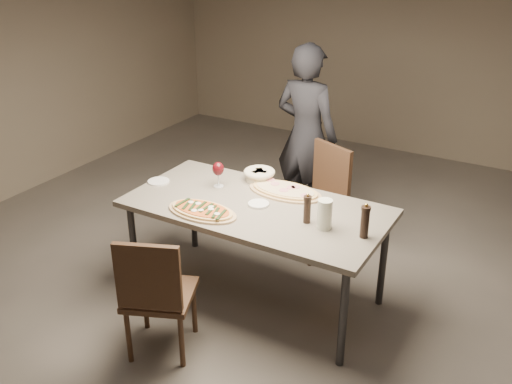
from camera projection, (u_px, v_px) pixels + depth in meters
The scene contains 14 objects.
room at pixel (256, 114), 3.65m from camera, with size 7.00×7.00×7.00m.
dining_table at pixel (256, 213), 3.95m from camera, with size 1.80×0.90×0.75m.
zucchini_pizza at pixel (202, 211), 3.81m from camera, with size 0.51×0.28×0.05m.
ham_pizza at pixel (285, 191), 4.10m from camera, with size 0.56×0.31×0.04m.
bread_basket at pixel (259, 174), 4.28m from camera, with size 0.24×0.24×0.08m.
oil_dish at pixel (259, 204), 3.92m from camera, with size 0.14×0.14×0.02m.
pepper_mill_left at pixel (307, 209), 3.65m from camera, with size 0.05×0.05×0.21m.
pepper_mill_right at pixel (365, 221), 3.47m from camera, with size 0.06×0.06×0.23m.
carafe at pixel (325, 214), 3.58m from camera, with size 0.09×0.09×0.20m.
wine_glass at pixel (218, 170), 4.15m from camera, with size 0.09×0.09×0.19m.
side_plate at pixel (159, 181), 4.27m from camera, with size 0.16×0.16×0.01m.
chair_near at pixel (155, 291), 3.45m from camera, with size 0.54×0.54×0.87m.
chair_far at pixel (321, 193), 4.67m from camera, with size 0.56×0.56×0.90m.
diner at pixel (306, 136), 5.02m from camera, with size 0.60×0.39×1.63m, color black.
Camera 1 is at (1.76, -3.04, 2.49)m, focal length 40.00 mm.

